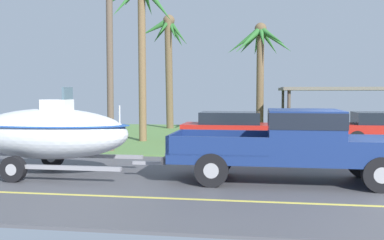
{
  "coord_description": "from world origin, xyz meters",
  "views": [
    {
      "loc": [
        -2.47,
        -10.72,
        2.23
      ],
      "look_at": [
        -4.31,
        1.25,
        1.46
      ],
      "focal_mm": 41.2,
      "sensor_mm": 36.0,
      "label": 1
    }
  ],
  "objects_px": {
    "carport_awning": "(362,90)",
    "palm_tree_far_left": "(259,51)",
    "palm_tree_near_left": "(142,13)",
    "palm_tree_near_right": "(168,47)",
    "boat_on_trailer": "(49,133)",
    "pickup_truck_towing": "(302,142)",
    "parked_sedan_near": "(234,129)",
    "utility_pole": "(110,38)"
  },
  "relations": [
    {
      "from": "carport_awning",
      "to": "palm_tree_near_left",
      "type": "distance_m",
      "value": 10.84
    },
    {
      "from": "palm_tree_near_right",
      "to": "utility_pole",
      "type": "height_order",
      "value": "utility_pole"
    },
    {
      "from": "parked_sedan_near",
      "to": "pickup_truck_towing",
      "type": "bearing_deg",
      "value": -74.53
    },
    {
      "from": "palm_tree_near_left",
      "to": "palm_tree_far_left",
      "type": "height_order",
      "value": "palm_tree_near_left"
    },
    {
      "from": "palm_tree_near_left",
      "to": "utility_pole",
      "type": "height_order",
      "value": "utility_pole"
    },
    {
      "from": "palm_tree_near_left",
      "to": "carport_awning",
      "type": "bearing_deg",
      "value": 16.83
    },
    {
      "from": "utility_pole",
      "to": "parked_sedan_near",
      "type": "bearing_deg",
      "value": 35.36
    },
    {
      "from": "boat_on_trailer",
      "to": "utility_pole",
      "type": "xyz_separation_m",
      "value": [
        0.14,
        4.52,
        3.07
      ]
    },
    {
      "from": "palm_tree_far_left",
      "to": "utility_pole",
      "type": "relative_size",
      "value": 0.7
    },
    {
      "from": "palm_tree_near_right",
      "to": "palm_tree_far_left",
      "type": "height_order",
      "value": "palm_tree_near_right"
    },
    {
      "from": "carport_awning",
      "to": "palm_tree_near_left",
      "type": "bearing_deg",
      "value": -163.17
    },
    {
      "from": "boat_on_trailer",
      "to": "carport_awning",
      "type": "relative_size",
      "value": 0.75
    },
    {
      "from": "boat_on_trailer",
      "to": "palm_tree_near_right",
      "type": "relative_size",
      "value": 0.84
    },
    {
      "from": "palm_tree_near_left",
      "to": "utility_pole",
      "type": "relative_size",
      "value": 0.9
    },
    {
      "from": "parked_sedan_near",
      "to": "utility_pole",
      "type": "bearing_deg",
      "value": -144.64
    },
    {
      "from": "palm_tree_far_left",
      "to": "parked_sedan_near",
      "type": "bearing_deg",
      "value": -105.94
    },
    {
      "from": "boat_on_trailer",
      "to": "parked_sedan_near",
      "type": "height_order",
      "value": "boat_on_trailer"
    },
    {
      "from": "pickup_truck_towing",
      "to": "palm_tree_near_right",
      "type": "bearing_deg",
      "value": 113.79
    },
    {
      "from": "palm_tree_near_left",
      "to": "palm_tree_near_right",
      "type": "height_order",
      "value": "palm_tree_near_left"
    },
    {
      "from": "pickup_truck_towing",
      "to": "carport_awning",
      "type": "bearing_deg",
      "value": 70.83
    },
    {
      "from": "palm_tree_near_right",
      "to": "palm_tree_far_left",
      "type": "xyz_separation_m",
      "value": [
        5.33,
        -3.41,
        -0.64
      ]
    },
    {
      "from": "palm_tree_near_right",
      "to": "palm_tree_far_left",
      "type": "bearing_deg",
      "value": -32.6
    },
    {
      "from": "parked_sedan_near",
      "to": "utility_pole",
      "type": "relative_size",
      "value": 0.55
    },
    {
      "from": "palm_tree_near_left",
      "to": "palm_tree_far_left",
      "type": "relative_size",
      "value": 1.28
    },
    {
      "from": "palm_tree_near_left",
      "to": "utility_pole",
      "type": "xyz_separation_m",
      "value": [
        -0.36,
        -3.28,
        -1.47
      ]
    },
    {
      "from": "pickup_truck_towing",
      "to": "palm_tree_near_right",
      "type": "height_order",
      "value": "palm_tree_near_right"
    },
    {
      "from": "pickup_truck_towing",
      "to": "utility_pole",
      "type": "bearing_deg",
      "value": 145.16
    },
    {
      "from": "palm_tree_far_left",
      "to": "pickup_truck_towing",
      "type": "bearing_deg",
      "value": -84.4
    },
    {
      "from": "palm_tree_far_left",
      "to": "carport_awning",
      "type": "bearing_deg",
      "value": -4.59
    },
    {
      "from": "boat_on_trailer",
      "to": "carport_awning",
      "type": "distance_m",
      "value": 15.02
    },
    {
      "from": "pickup_truck_towing",
      "to": "palm_tree_far_left",
      "type": "bearing_deg",
      "value": 95.6
    },
    {
      "from": "palm_tree_near_right",
      "to": "boat_on_trailer",
      "type": "bearing_deg",
      "value": -90.79
    },
    {
      "from": "boat_on_trailer",
      "to": "palm_tree_far_left",
      "type": "distance_m",
      "value": 12.86
    },
    {
      "from": "parked_sedan_near",
      "to": "palm_tree_far_left",
      "type": "bearing_deg",
      "value": 74.06
    },
    {
      "from": "palm_tree_near_left",
      "to": "palm_tree_near_right",
      "type": "relative_size",
      "value": 1.07
    },
    {
      "from": "boat_on_trailer",
      "to": "palm_tree_near_right",
      "type": "xyz_separation_m",
      "value": [
        0.2,
        14.58,
        3.77
      ]
    },
    {
      "from": "pickup_truck_towing",
      "to": "palm_tree_near_right",
      "type": "relative_size",
      "value": 0.88
    },
    {
      "from": "parked_sedan_near",
      "to": "carport_awning",
      "type": "relative_size",
      "value": 0.59
    },
    {
      "from": "carport_awning",
      "to": "palm_tree_far_left",
      "type": "xyz_separation_m",
      "value": [
        -4.85,
        0.39,
        1.91
      ]
    },
    {
      "from": "parked_sedan_near",
      "to": "palm_tree_near_left",
      "type": "distance_m",
      "value": 6.41
    },
    {
      "from": "boat_on_trailer",
      "to": "palm_tree_far_left",
      "type": "bearing_deg",
      "value": 63.65
    },
    {
      "from": "carport_awning",
      "to": "palm_tree_near_left",
      "type": "xyz_separation_m",
      "value": [
        -9.88,
        -2.99,
        3.32
      ]
    }
  ]
}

